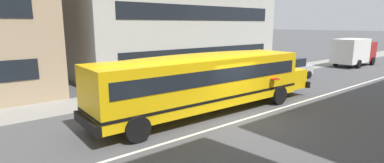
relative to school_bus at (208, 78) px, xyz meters
name	(u,v)px	position (x,y,z in m)	size (l,w,h in m)	color
ground_plane	(244,119)	(0.55, -1.88, -1.73)	(400.00, 400.00, 0.00)	#4C4C4F
sidewalk_far	(158,91)	(0.55, 5.51, -1.73)	(120.00, 3.00, 0.01)	gray
lane_centreline	(244,119)	(0.55, -1.88, -1.73)	(110.00, 0.16, 0.01)	silver
school_bus	(208,78)	(0.00, 0.00, 0.00)	(13.09, 3.27, 2.91)	yellow
parked_car_silver_mid_block	(290,68)	(11.07, 2.62, -0.89)	(3.98, 2.03, 1.64)	#B7BABF
box_truck	(354,51)	(22.60, 2.61, -0.19)	(6.07, 2.52, 2.82)	maroon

